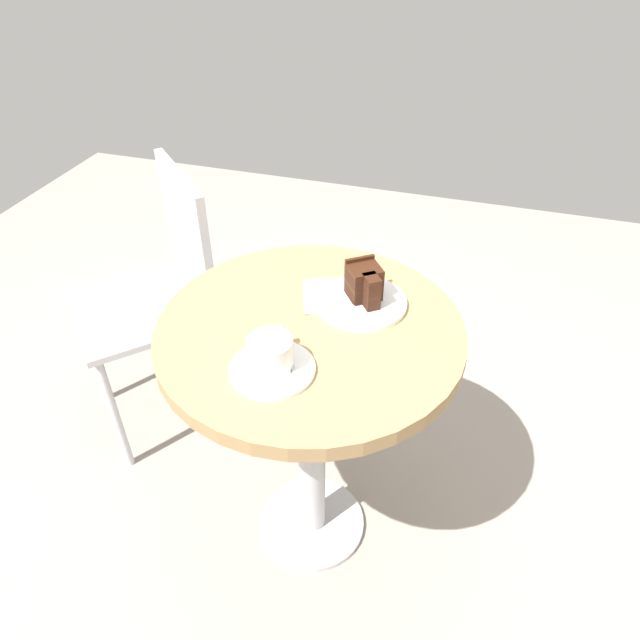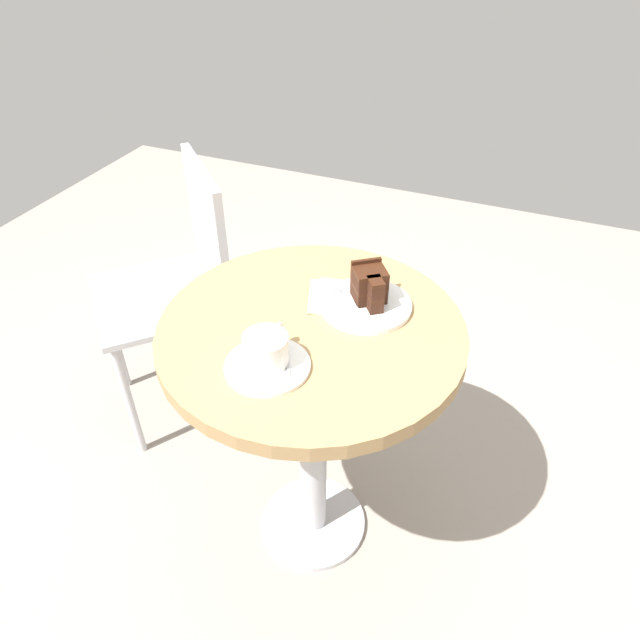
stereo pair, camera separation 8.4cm
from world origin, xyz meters
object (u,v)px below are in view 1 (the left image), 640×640
(teaspoon, at_px, (294,372))
(fork, at_px, (339,297))
(cake_plate, at_px, (361,302))
(coffee_cup, at_px, (271,352))
(cake_slice, at_px, (365,283))
(napkin, at_px, (336,297))
(cafe_chair, at_px, (163,283))
(saucer, at_px, (272,369))

(teaspoon, height_order, fork, fork)
(cake_plate, height_order, fork, fork)
(coffee_cup, relative_size, cake_plate, 0.59)
(cake_slice, relative_size, fork, 0.75)
(teaspoon, height_order, napkin, teaspoon)
(fork, bearing_deg, cake_plate, -139.06)
(coffee_cup, relative_size, teaspoon, 1.35)
(coffee_cup, relative_size, cake_slice, 1.15)
(cake_slice, bearing_deg, teaspoon, 165.34)
(cafe_chair, bearing_deg, teaspoon, 5.02)
(teaspoon, relative_size, napkin, 0.48)
(napkin, bearing_deg, cake_slice, -87.91)
(saucer, relative_size, cake_plate, 0.83)
(coffee_cup, height_order, napkin, coffee_cup)
(teaspoon, distance_m, cafe_chair, 0.78)
(coffee_cup, relative_size, cafe_chair, 0.14)
(teaspoon, height_order, cake_plate, teaspoon)
(fork, bearing_deg, saucer, 111.35)
(saucer, bearing_deg, coffee_cup, 27.88)
(coffee_cup, bearing_deg, napkin, -12.23)
(cafe_chair, bearing_deg, cake_slice, 26.52)
(saucer, bearing_deg, cake_plate, -23.76)
(napkin, bearing_deg, saucer, 168.93)
(napkin, bearing_deg, cake_plate, -99.98)
(cake_plate, height_order, cake_slice, cake_slice)
(cafe_chair, bearing_deg, fork, 23.59)
(coffee_cup, distance_m, teaspoon, 0.06)
(saucer, xyz_separation_m, cafe_chair, (0.47, 0.54, -0.22))
(cake_plate, distance_m, cafe_chair, 0.72)
(coffee_cup, xyz_separation_m, teaspoon, (-0.01, -0.05, -0.03))
(teaspoon, xyz_separation_m, cafe_chair, (0.47, 0.58, -0.23))
(saucer, height_order, coffee_cup, coffee_cup)
(cake_plate, bearing_deg, cake_slice, -9.33)
(coffee_cup, height_order, cake_plate, coffee_cup)
(cake_slice, xyz_separation_m, fork, (-0.02, 0.05, -0.03))
(saucer, height_order, cake_plate, cake_plate)
(coffee_cup, distance_m, napkin, 0.26)
(cake_plate, relative_size, fork, 1.44)
(cake_plate, bearing_deg, coffee_cup, 154.85)
(fork, height_order, napkin, fork)
(saucer, relative_size, napkin, 0.90)
(saucer, relative_size, coffee_cup, 1.41)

